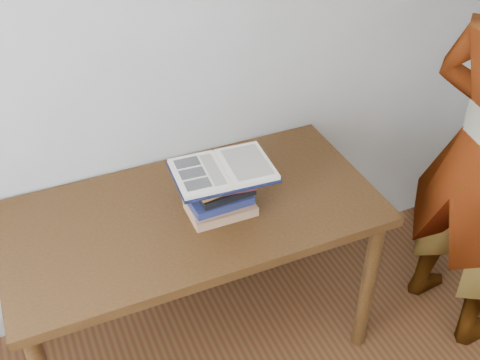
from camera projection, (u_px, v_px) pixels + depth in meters
name	position (u px, v px, depth m)	size (l,w,h in m)	color
desk	(193.00, 230.00, 2.30)	(1.41, 0.71, 0.76)	#4E2B13
book_stack	(219.00, 193.00, 2.18)	(0.25, 0.20, 0.19)	#A97857
open_book	(223.00, 170.00, 2.11)	(0.37, 0.27, 0.03)	black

